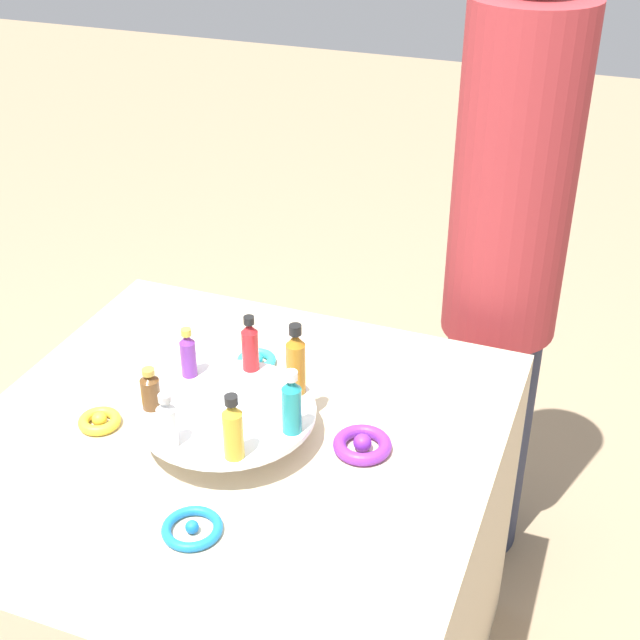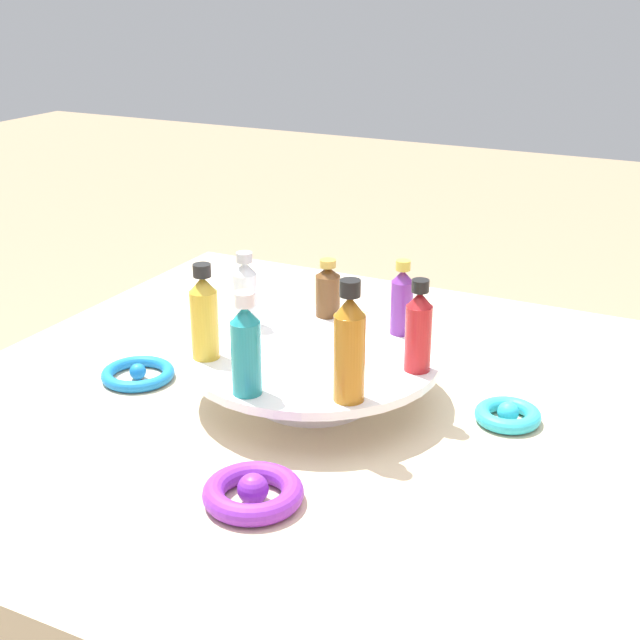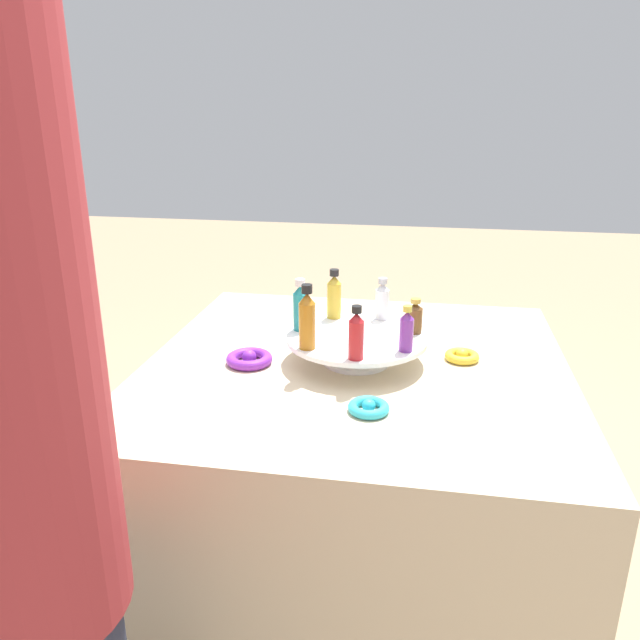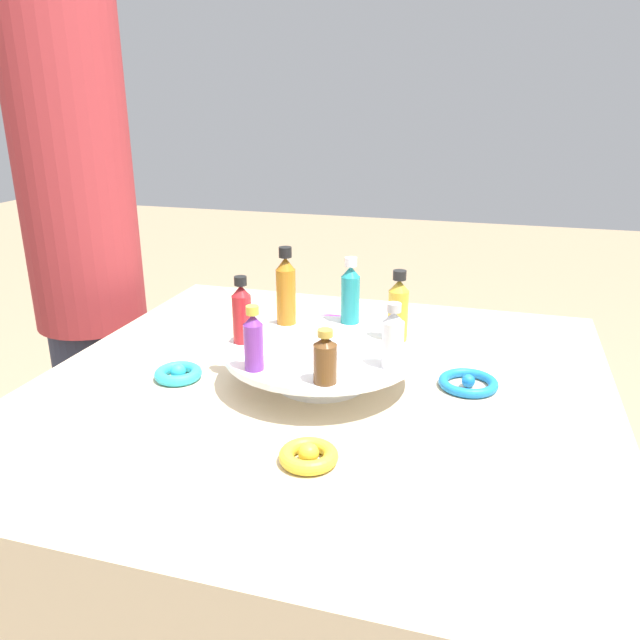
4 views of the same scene
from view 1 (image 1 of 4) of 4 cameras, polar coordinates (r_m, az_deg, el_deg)
The scene contains 14 objects.
party_table at distance 2.02m, azimuth -5.25°, elevation -16.41°, with size 1.02×1.02×0.80m.
display_stand at distance 1.72m, azimuth -5.95°, elevation -6.18°, with size 0.34×0.34×0.07m.
bottle_gold at distance 1.56m, azimuth -5.60°, elevation -6.96°, with size 0.04×0.04×0.13m.
bottle_teal at distance 1.62m, azimuth -1.83°, elevation -5.40°, with size 0.04×0.04×0.13m.
bottle_amber at distance 1.71m, azimuth -1.56°, elevation -2.69°, with size 0.04×0.04×0.15m.
bottle_red at distance 1.79m, azimuth -4.50°, elevation -1.62°, with size 0.03×0.03×0.12m.
bottle_purple at distance 1.79m, azimuth -8.44°, elevation -2.18°, with size 0.03×0.03×0.11m.
bottle_brown at distance 1.72m, azimuth -10.81°, elevation -4.42°, with size 0.04×0.04×0.09m.
bottle_clear at distance 1.61m, azimuth -9.76°, elevation -6.46°, with size 0.04×0.04×0.11m.
ribbon_bow_teal at distance 1.95m, azimuth -4.09°, elevation -2.58°, with size 0.09×0.09×0.03m.
ribbon_bow_gold at distance 1.82m, azimuth -13.93°, elevation -6.28°, with size 0.08×0.08×0.03m.
ribbon_bow_blue at distance 1.56m, azimuth -8.18°, elevation -13.06°, with size 0.10×0.10×0.02m.
ribbon_bow_purple at distance 1.71m, azimuth 2.72°, elevation -7.97°, with size 0.11×0.11×0.04m.
person_figure at distance 2.25m, azimuth 11.63°, elevation 2.73°, with size 0.29×0.29×1.68m.
Camera 1 is at (-1.22, -0.65, 1.87)m, focal length 50.00 mm.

